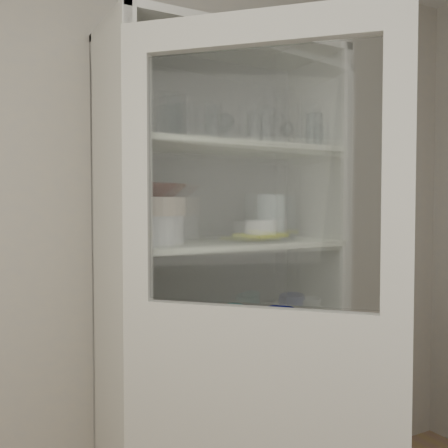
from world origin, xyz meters
TOP-DOWN VIEW (x-y plane):
  - wall_back at (0.00, 1.50)m, footprint 3.60×0.02m
  - pantry_cabinet at (0.20, 1.34)m, footprint 1.00×0.45m
  - cupboard_door at (0.02, 0.73)m, footprint 0.66×0.67m
  - tumbler_0 at (-0.08, 1.12)m, footprint 0.08×0.08m
  - tumbler_1 at (0.08, 1.15)m, footprint 0.09×0.09m
  - tumbler_2 at (-0.09, 1.14)m, footprint 0.09×0.09m
  - tumbler_3 at (0.33, 1.16)m, footprint 0.09×0.09m
  - tumbler_4 at (0.28, 1.17)m, footprint 0.07×0.07m
  - tumbler_5 at (0.57, 1.14)m, footprint 0.09×0.09m
  - tumbler_6 at (0.59, 1.17)m, footprint 0.08×0.08m
  - tumbler_7 at (-0.06, 1.28)m, footprint 0.09×0.09m
  - tumbler_8 at (-0.06, 1.24)m, footprint 0.07×0.07m
  - tumbler_9 at (0.15, 1.30)m, footprint 0.07×0.07m
  - goblet_0 at (-0.21, 1.38)m, footprint 0.07×0.07m
  - goblet_1 at (0.26, 1.36)m, footprint 0.08×0.08m
  - goblet_2 at (0.25, 1.37)m, footprint 0.07×0.07m
  - goblet_3 at (0.60, 1.37)m, footprint 0.07×0.07m
  - plate_stack_front at (-0.12, 1.24)m, footprint 0.21×0.21m
  - plate_stack_back at (-0.09, 1.42)m, footprint 0.20×0.20m
  - cream_bowl at (-0.12, 1.24)m, footprint 0.25×0.25m
  - terracotta_bowl at (-0.12, 1.24)m, footprint 0.23×0.23m
  - glass_platter at (0.36, 1.24)m, footprint 0.36×0.36m
  - yellow_trivet at (0.36, 1.24)m, footprint 0.20×0.20m
  - white_ramekin at (0.36, 1.24)m, footprint 0.17×0.17m
  - grey_bowl_stack at (0.46, 1.31)m, footprint 0.12×0.12m
  - mug_blue at (0.45, 1.21)m, footprint 0.13×0.13m
  - mug_teal at (0.27, 1.35)m, footprint 0.14×0.14m
  - mug_white at (0.52, 1.15)m, footprint 0.11×0.11m
  - teal_jar at (0.28, 1.32)m, footprint 0.09×0.09m
  - measuring_cups at (0.12, 1.18)m, footprint 0.09×0.09m
  - white_canister at (-0.21, 1.27)m, footprint 0.11×0.11m
  - cream_dish at (0.13, 1.26)m, footprint 0.32×0.32m
  - tin_box at (0.34, 1.26)m, footprint 0.21×0.17m

SIDE VIEW (x-z plane):
  - tin_box at x=0.34m, z-range 0.46..0.52m
  - cream_dish at x=0.13m, z-range 0.46..0.54m
  - cupboard_door at x=0.02m, z-range -0.13..1.87m
  - measuring_cups at x=0.12m, z-range 0.86..0.90m
  - mug_white at x=0.52m, z-range 0.86..0.95m
  - mug_teal at x=0.27m, z-range 0.86..0.96m
  - mug_blue at x=0.45m, z-range 0.86..0.97m
  - teal_jar at x=0.28m, z-range 0.86..0.97m
  - white_canister at x=-0.21m, z-range 0.86..0.99m
  - pantry_cabinet at x=0.20m, z-range -0.11..1.99m
  - glass_platter at x=0.36m, z-range 1.26..1.28m
  - yellow_trivet at x=0.36m, z-range 1.28..1.29m
  - plate_stack_back at x=-0.09m, z-range 1.26..1.32m
  - wall_back at x=0.00m, z-range 0.00..2.60m
  - plate_stack_front at x=-0.12m, z-range 1.26..1.37m
  - white_ramekin at x=0.36m, z-range 1.29..1.35m
  - grey_bowl_stack at x=0.46m, z-range 1.26..1.46m
  - cream_bowl at x=-0.12m, z-range 1.37..1.44m
  - terracotta_bowl at x=-0.12m, z-range 1.44..1.50m
  - tumbler_4 at x=0.28m, z-range 1.66..1.79m
  - tumbler_9 at x=0.15m, z-range 1.66..1.79m
  - tumbler_7 at x=-0.06m, z-range 1.66..1.80m
  - tumbler_8 at x=-0.06m, z-range 1.66..1.80m
  - tumbler_1 at x=0.08m, z-range 1.66..1.80m
  - tumbler_5 at x=0.57m, z-range 1.66..1.81m
  - tumbler_2 at x=-0.09m, z-range 1.66..1.81m
  - tumbler_6 at x=0.59m, z-range 1.66..1.81m
  - tumbler_0 at x=-0.08m, z-range 1.66..1.81m
  - goblet_0 at x=-0.21m, z-range 1.66..1.81m
  - goblet_2 at x=0.25m, z-range 1.66..1.81m
  - tumbler_3 at x=0.33m, z-range 1.66..1.82m
  - goblet_3 at x=0.60m, z-range 1.66..1.82m
  - goblet_1 at x=0.26m, z-range 1.66..1.83m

